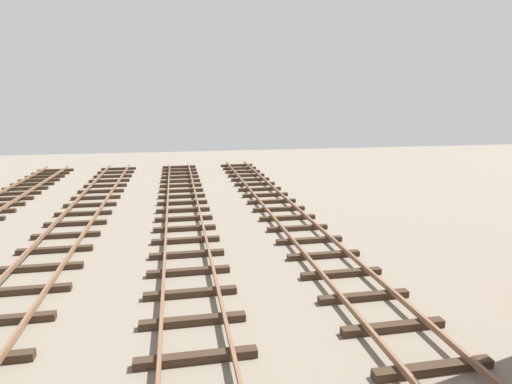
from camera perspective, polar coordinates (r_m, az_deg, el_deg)
The scene contains 0 objects.
Camera 1 is at (-3.89, -0.30, 5.20)m, focal length 29.85 mm.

